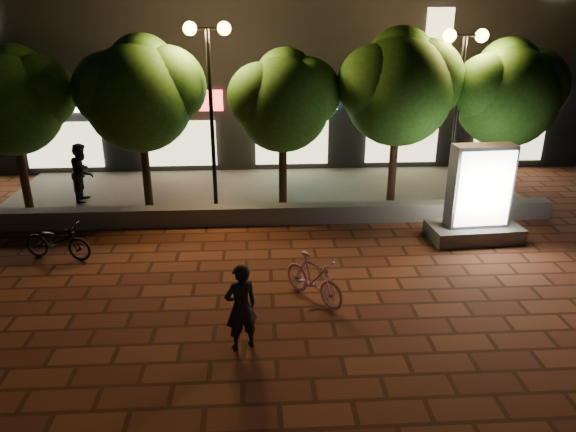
{
  "coord_description": "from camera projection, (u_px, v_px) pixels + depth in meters",
  "views": [
    {
      "loc": [
        -0.25,
        -9.83,
        5.59
      ],
      "look_at": [
        0.42,
        1.5,
        1.16
      ],
      "focal_mm": 33.36,
      "sensor_mm": 36.0,
      "label": 1
    }
  ],
  "objects": [
    {
      "name": "ground",
      "position": [
        272.0,
        294.0,
        11.19
      ],
      "size": [
        80.0,
        80.0,
        0.0
      ],
      "primitive_type": "plane",
      "color": "brown",
      "rests_on": "ground"
    },
    {
      "name": "retaining_wall",
      "position": [
        267.0,
        214.0,
        14.82
      ],
      "size": [
        16.0,
        0.45,
        0.5
      ],
      "primitive_type": "cube",
      "color": "#5F5C58",
      "rests_on": "ground"
    },
    {
      "name": "sidewalk",
      "position": [
        266.0,
        192.0,
        17.22
      ],
      "size": [
        16.0,
        5.0,
        0.08
      ],
      "primitive_type": "cube",
      "color": "#5F5C58",
      "rests_on": "ground"
    },
    {
      "name": "building_block",
      "position": [
        260.0,
        24.0,
        21.45
      ],
      "size": [
        28.0,
        8.12,
        11.3
      ],
      "color": "black",
      "rests_on": "ground"
    },
    {
      "name": "tree_far_left",
      "position": [
        12.0,
        97.0,
        14.69
      ],
      "size": [
        3.36,
        2.8,
        4.63
      ],
      "color": "black",
      "rests_on": "sidewalk"
    },
    {
      "name": "tree_left",
      "position": [
        141.0,
        91.0,
        14.83
      ],
      "size": [
        3.6,
        3.0,
        4.89
      ],
      "color": "black",
      "rests_on": "sidewalk"
    },
    {
      "name": "tree_mid",
      "position": [
        284.0,
        98.0,
        15.13
      ],
      "size": [
        3.24,
        2.7,
        4.5
      ],
      "color": "black",
      "rests_on": "sidewalk"
    },
    {
      "name": "tree_right",
      "position": [
        400.0,
        84.0,
        15.19
      ],
      "size": [
        3.72,
        3.1,
        5.07
      ],
      "color": "black",
      "rests_on": "sidewalk"
    },
    {
      "name": "tree_far_right",
      "position": [
        509.0,
        90.0,
        15.44
      ],
      "size": [
        3.48,
        2.9,
        4.76
      ],
      "color": "black",
      "rests_on": "sidewalk"
    },
    {
      "name": "street_lamp_left",
      "position": [
        209.0,
        70.0,
        14.48
      ],
      "size": [
        1.26,
        0.36,
        5.18
      ],
      "color": "black",
      "rests_on": "sidewalk"
    },
    {
      "name": "street_lamp_right",
      "position": [
        461.0,
        73.0,
        14.92
      ],
      "size": [
        1.26,
        0.36,
        4.98
      ],
      "color": "black",
      "rests_on": "sidewalk"
    },
    {
      "name": "ad_kiosk",
      "position": [
        478.0,
        202.0,
        13.51
      ],
      "size": [
        2.37,
        1.3,
        2.49
      ],
      "color": "#5F5C58",
      "rests_on": "ground"
    },
    {
      "name": "scooter_pink",
      "position": [
        314.0,
        278.0,
        10.8
      ],
      "size": [
        1.35,
        1.57,
        0.98
      ],
      "primitive_type": "imported",
      "rotation": [
        0.0,
        0.0,
        0.65
      ],
      "color": "#C884A6",
      "rests_on": "ground"
    },
    {
      "name": "rider",
      "position": [
        241.0,
        307.0,
        9.15
      ],
      "size": [
        0.7,
        0.59,
        1.62
      ],
      "primitive_type": "imported",
      "rotation": [
        0.0,
        0.0,
        3.56
      ],
      "color": "black",
      "rests_on": "ground"
    },
    {
      "name": "scooter_parked",
      "position": [
        57.0,
        241.0,
        12.63
      ],
      "size": [
        1.79,
        1.0,
        0.89
      ],
      "primitive_type": "imported",
      "rotation": [
        0.0,
        0.0,
        1.32
      ],
      "color": "black",
      "rests_on": "ground"
    },
    {
      "name": "pedestrian",
      "position": [
        83.0,
        172.0,
        16.09
      ],
      "size": [
        0.7,
        0.88,
        1.78
      ],
      "primitive_type": "imported",
      "rotation": [
        0.0,
        0.0,
        1.6
      ],
      "color": "black",
      "rests_on": "sidewalk"
    }
  ]
}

